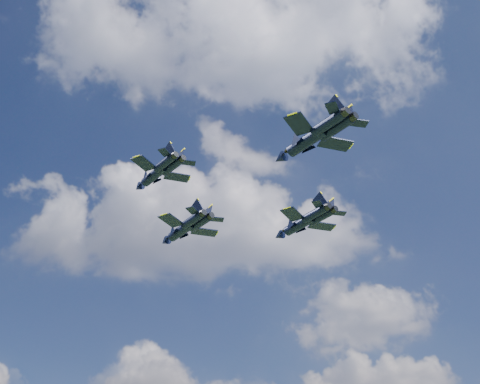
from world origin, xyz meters
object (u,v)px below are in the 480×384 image
object	(u,v)px
jet_right	(298,225)
jet_slot	(305,142)
jet_lead	(180,231)
jet_left	(153,176)

from	to	relation	value
jet_right	jet_slot	bearing A→B (deg)	-129.81
jet_lead	jet_slot	bearing A→B (deg)	-90.96
jet_left	jet_right	bearing A→B (deg)	-4.22
jet_left	jet_slot	distance (m)	26.00
jet_left	jet_right	distance (m)	31.58
jet_left	jet_lead	bearing A→B (deg)	44.61
jet_lead	jet_left	size ratio (longest dim) A/B	1.24
jet_left	jet_slot	xyz separation A→B (m)	(25.46, -4.86, 2.10)
jet_lead	jet_right	distance (m)	23.94
jet_lead	jet_right	world-z (taller)	jet_lead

